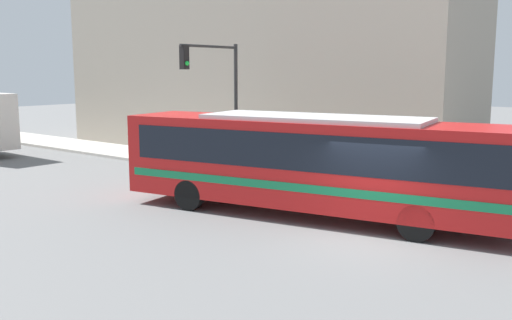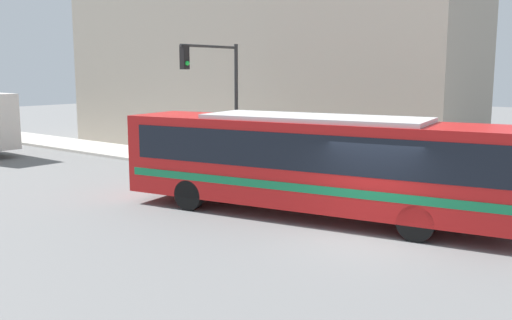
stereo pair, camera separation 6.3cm
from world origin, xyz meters
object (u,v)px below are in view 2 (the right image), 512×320
(fire_hydrant, at_px, (311,172))
(parking_meter, at_px, (243,151))
(city_bus, at_px, (313,159))
(traffic_light_pole, at_px, (218,85))

(fire_hydrant, bearing_deg, parking_meter, 90.00)
(parking_meter, bearing_deg, fire_hydrant, -90.00)
(city_bus, relative_size, parking_meter, 9.24)
(city_bus, height_order, traffic_light_pole, traffic_light_pole)
(parking_meter, bearing_deg, city_bus, -123.42)
(city_bus, distance_m, traffic_light_pole, 7.53)
(city_bus, relative_size, traffic_light_pole, 2.33)
(city_bus, distance_m, parking_meter, 7.31)
(fire_hydrant, relative_size, parking_meter, 0.57)
(city_bus, bearing_deg, traffic_light_pole, 54.97)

